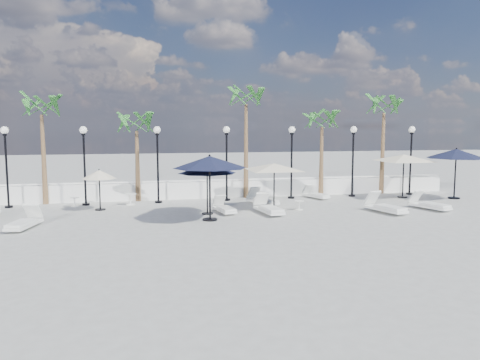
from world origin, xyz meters
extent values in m
plane|color=gray|center=(0.00, 0.00, 0.00)|extent=(100.00, 100.00, 0.00)
cube|color=white|center=(0.00, 7.50, 0.45)|extent=(26.00, 0.30, 0.90)
cube|color=white|center=(0.00, 7.50, 0.97)|extent=(26.00, 0.12, 0.08)
cylinder|color=black|center=(-10.50, 6.50, 0.05)|extent=(0.36, 0.36, 0.10)
cylinder|color=black|center=(-10.50, 6.50, 1.75)|extent=(0.10, 0.10, 3.50)
cylinder|color=black|center=(-10.50, 6.50, 3.45)|extent=(0.18, 0.18, 0.10)
sphere|color=white|center=(-10.50, 6.50, 3.66)|extent=(0.36, 0.36, 0.36)
cylinder|color=black|center=(-7.00, 6.50, 0.05)|extent=(0.36, 0.36, 0.10)
cylinder|color=black|center=(-7.00, 6.50, 1.75)|extent=(0.10, 0.10, 3.50)
cylinder|color=black|center=(-7.00, 6.50, 3.45)|extent=(0.18, 0.18, 0.10)
sphere|color=white|center=(-7.00, 6.50, 3.66)|extent=(0.36, 0.36, 0.36)
cylinder|color=black|center=(-3.50, 6.50, 0.05)|extent=(0.36, 0.36, 0.10)
cylinder|color=black|center=(-3.50, 6.50, 1.75)|extent=(0.10, 0.10, 3.50)
cylinder|color=black|center=(-3.50, 6.50, 3.45)|extent=(0.18, 0.18, 0.10)
sphere|color=white|center=(-3.50, 6.50, 3.66)|extent=(0.36, 0.36, 0.36)
cylinder|color=black|center=(0.00, 6.50, 0.05)|extent=(0.36, 0.36, 0.10)
cylinder|color=black|center=(0.00, 6.50, 1.75)|extent=(0.10, 0.10, 3.50)
cylinder|color=black|center=(0.00, 6.50, 3.45)|extent=(0.18, 0.18, 0.10)
sphere|color=white|center=(0.00, 6.50, 3.66)|extent=(0.36, 0.36, 0.36)
cylinder|color=black|center=(3.50, 6.50, 0.05)|extent=(0.36, 0.36, 0.10)
cylinder|color=black|center=(3.50, 6.50, 1.75)|extent=(0.10, 0.10, 3.50)
cylinder|color=black|center=(3.50, 6.50, 3.45)|extent=(0.18, 0.18, 0.10)
sphere|color=white|center=(3.50, 6.50, 3.66)|extent=(0.36, 0.36, 0.36)
cylinder|color=black|center=(7.00, 6.50, 0.05)|extent=(0.36, 0.36, 0.10)
cylinder|color=black|center=(7.00, 6.50, 1.75)|extent=(0.10, 0.10, 3.50)
cylinder|color=black|center=(7.00, 6.50, 3.45)|extent=(0.18, 0.18, 0.10)
sphere|color=white|center=(7.00, 6.50, 3.66)|extent=(0.36, 0.36, 0.36)
cylinder|color=black|center=(10.50, 6.50, 0.05)|extent=(0.36, 0.36, 0.10)
cylinder|color=black|center=(10.50, 6.50, 1.75)|extent=(0.10, 0.10, 3.50)
cylinder|color=black|center=(10.50, 6.50, 3.45)|extent=(0.18, 0.18, 0.10)
sphere|color=white|center=(10.50, 6.50, 3.66)|extent=(0.36, 0.36, 0.36)
cone|color=brown|center=(-9.00, 7.30, 2.20)|extent=(0.28, 0.28, 4.40)
cone|color=brown|center=(-4.50, 7.30, 1.80)|extent=(0.28, 0.28, 3.60)
cone|color=brown|center=(1.20, 7.30, 2.50)|extent=(0.28, 0.28, 5.00)
cone|color=brown|center=(5.50, 7.30, 1.90)|extent=(0.28, 0.28, 3.80)
cone|color=brown|center=(9.20, 7.30, 2.30)|extent=(0.28, 0.28, 4.60)
cube|color=silver|center=(-8.67, 1.45, 0.16)|extent=(1.05, 2.02, 0.10)
cube|color=silver|center=(-8.73, 1.19, 0.27)|extent=(0.88, 1.40, 0.10)
cube|color=silver|center=(-8.50, 2.21, 0.54)|extent=(0.69, 0.58, 0.60)
cube|color=silver|center=(-0.72, 3.09, 0.14)|extent=(0.87, 1.77, 0.09)
cube|color=silver|center=(-0.68, 2.86, 0.24)|extent=(0.74, 1.22, 0.09)
cube|color=silver|center=(-0.85, 3.76, 0.48)|extent=(0.60, 0.49, 0.53)
cube|color=silver|center=(1.51, 4.86, 0.15)|extent=(1.33, 2.00, 0.10)
cube|color=silver|center=(1.61, 4.62, 0.27)|extent=(1.05, 1.41, 0.10)
cube|color=silver|center=(1.21, 5.56, 0.53)|extent=(0.72, 0.65, 0.59)
cube|color=silver|center=(1.15, 2.46, 0.16)|extent=(0.98, 2.10, 0.11)
cube|color=silver|center=(1.19, 2.19, 0.28)|extent=(0.83, 1.44, 0.11)
cube|color=silver|center=(1.02, 3.26, 0.57)|extent=(0.70, 0.57, 0.63)
cube|color=silver|center=(6.31, 1.63, 0.17)|extent=(1.24, 2.18, 0.11)
cube|color=silver|center=(6.39, 1.37, 0.29)|extent=(1.01, 1.52, 0.11)
cube|color=silver|center=(6.08, 2.44, 0.58)|extent=(0.76, 0.65, 0.65)
cube|color=silver|center=(4.79, 6.20, 0.13)|extent=(1.13, 1.73, 0.09)
cube|color=silver|center=(4.88, 5.99, 0.23)|extent=(0.89, 1.22, 0.09)
cube|color=silver|center=(4.54, 6.82, 0.46)|extent=(0.62, 0.55, 0.51)
cube|color=silver|center=(8.73, 1.93, 0.16)|extent=(1.23, 2.04, 0.10)
cube|color=silver|center=(8.81, 1.68, 0.27)|extent=(0.99, 1.43, 0.10)
cube|color=silver|center=(8.48, 2.67, 0.54)|extent=(0.72, 0.63, 0.60)
cylinder|color=silver|center=(-7.49, 6.20, 0.01)|extent=(0.35, 0.35, 0.03)
cylinder|color=silver|center=(-7.49, 6.20, 0.21)|extent=(0.05, 0.05, 0.42)
cylinder|color=silver|center=(-7.49, 6.20, 0.43)|extent=(0.45, 0.45, 0.03)
cylinder|color=silver|center=(-4.87, 6.20, 0.02)|extent=(0.44, 0.44, 0.03)
cylinder|color=silver|center=(-4.87, 6.20, 0.26)|extent=(0.07, 0.07, 0.53)
cylinder|color=silver|center=(-4.87, 6.20, 0.54)|extent=(0.57, 0.57, 0.03)
cylinder|color=silver|center=(2.78, 3.11, 0.01)|extent=(0.34, 0.34, 0.03)
cylinder|color=silver|center=(2.78, 3.11, 0.20)|extent=(0.05, 0.05, 0.41)
cylinder|color=silver|center=(2.78, 3.11, 0.42)|extent=(0.44, 0.44, 0.03)
cylinder|color=black|center=(-1.50, 2.97, 0.03)|extent=(0.50, 0.50, 0.05)
cylinder|color=black|center=(-1.50, 2.97, 1.08)|extent=(0.06, 0.06, 2.17)
cone|color=black|center=(-1.50, 2.97, 2.01)|extent=(2.57, 2.57, 0.40)
sphere|color=black|center=(-1.50, 2.97, 2.23)|extent=(0.07, 0.07, 0.07)
cylinder|color=black|center=(-1.59, 1.60, 0.03)|extent=(0.61, 0.61, 0.06)
cylinder|color=black|center=(-1.59, 1.60, 1.30)|extent=(0.08, 0.08, 2.59)
cone|color=black|center=(-1.59, 1.60, 2.40)|extent=(3.03, 3.03, 0.49)
sphere|color=black|center=(-1.59, 1.60, 2.67)|extent=(0.09, 0.09, 0.09)
cylinder|color=black|center=(12.00, 4.66, 0.03)|extent=(0.61, 0.61, 0.06)
cylinder|color=black|center=(12.00, 4.66, 1.30)|extent=(0.08, 0.08, 2.60)
cone|color=black|center=(12.00, 4.66, 2.40)|extent=(3.03, 3.03, 0.49)
sphere|color=black|center=(12.00, 4.66, 2.68)|extent=(0.09, 0.09, 0.09)
cylinder|color=black|center=(1.76, 3.77, 0.03)|extent=(0.47, 0.47, 0.05)
cylinder|color=black|center=(1.76, 3.77, 1.05)|extent=(0.06, 0.06, 2.10)
pyramid|color=beige|center=(1.76, 3.77, 2.12)|extent=(4.64, 4.64, 0.32)
cylinder|color=black|center=(9.53, 5.61, 0.03)|extent=(0.53, 0.53, 0.06)
cylinder|color=black|center=(9.53, 5.61, 1.15)|extent=(0.07, 0.07, 2.30)
pyramid|color=beige|center=(9.53, 5.61, 2.33)|extent=(5.00, 5.00, 0.36)
cylinder|color=black|center=(-6.20, 4.99, 0.03)|extent=(0.48, 0.48, 0.05)
cylinder|color=black|center=(-6.20, 4.99, 0.90)|extent=(0.06, 0.06, 1.81)
cone|color=beige|center=(-6.20, 4.99, 1.65)|extent=(1.55, 1.55, 0.39)
sphere|color=black|center=(-6.20, 4.99, 1.87)|extent=(0.07, 0.07, 0.07)
camera|label=1|loc=(-4.27, -17.13, 3.84)|focal=35.00mm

